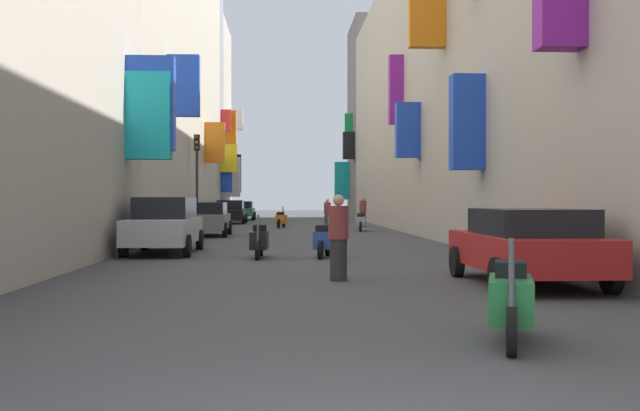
# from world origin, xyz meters

# --- Properties ---
(ground_plane) EXTENTS (140.00, 140.00, 0.00)m
(ground_plane) POSITION_xyz_m (0.00, 30.00, 0.00)
(ground_plane) COLOR #424244
(building_left_mid_a) EXTENTS (7.23, 28.78, 18.36)m
(building_left_mid_a) POSITION_xyz_m (-8.00, 34.04, 9.18)
(building_left_mid_a) COLOR #BCB29E
(building_left_mid_a) RESTS_ON ground
(building_left_mid_b) EXTENTS (7.15, 3.18, 19.27)m
(building_left_mid_b) POSITION_xyz_m (-7.95, 50.01, 9.57)
(building_left_mid_b) COLOR gray
(building_left_mid_b) RESTS_ON ground
(building_left_mid_c) EXTENTS (7.13, 8.40, 15.43)m
(building_left_mid_c) POSITION_xyz_m (-7.98, 55.80, 7.70)
(building_left_mid_c) COLOR #B2A899
(building_left_mid_c) RESTS_ON ground
(building_right_mid_a) EXTENTS (7.25, 17.32, 12.81)m
(building_right_mid_a) POSITION_xyz_m (7.98, 14.90, 6.41)
(building_right_mid_a) COLOR #B2A899
(building_right_mid_a) RESTS_ON ground
(building_right_mid_b) EXTENTS (6.98, 28.75, 13.71)m
(building_right_mid_b) POSITION_xyz_m (8.00, 37.93, 6.85)
(building_right_mid_b) COLOR #B2A899
(building_right_mid_b) RESTS_ON ground
(building_right_mid_c) EXTENTS (7.23, 7.68, 15.79)m
(building_right_mid_c) POSITION_xyz_m (7.98, 56.16, 7.88)
(building_right_mid_c) COLOR slate
(building_right_mid_c) RESTS_ON ground
(parked_car_silver) EXTENTS (1.83, 4.47, 1.58)m
(parked_car_silver) POSITION_xyz_m (-3.88, 17.15, 0.81)
(parked_car_silver) COLOR #B7B7BC
(parked_car_silver) RESTS_ON ground
(parked_car_red) EXTENTS (2.01, 4.21, 1.35)m
(parked_car_red) POSITION_xyz_m (3.76, 8.99, 0.72)
(parked_car_red) COLOR #B21E1E
(parked_car_red) RESTS_ON ground
(parked_car_grey) EXTENTS (1.86, 3.94, 1.40)m
(parked_car_grey) POSITION_xyz_m (-3.72, 27.13, 0.74)
(parked_car_grey) COLOR slate
(parked_car_grey) RESTS_ON ground
(parked_car_black) EXTENTS (1.98, 4.47, 1.47)m
(parked_car_black) POSITION_xyz_m (-3.89, 43.26, 0.77)
(parked_car_black) COLOR black
(parked_car_black) RESTS_ON ground
(parked_car_green) EXTENTS (1.96, 4.20, 1.38)m
(parked_car_green) POSITION_xyz_m (-3.61, 51.07, 0.73)
(parked_car_green) COLOR #236638
(parked_car_green) RESTS_ON ground
(scooter_black) EXTENTS (0.48, 1.83, 1.13)m
(scooter_black) POSITION_xyz_m (-1.16, 15.26, 0.46)
(scooter_black) COLOR black
(scooter_black) RESTS_ON ground
(scooter_green) EXTENTS (0.73, 1.76, 1.13)m
(scooter_green) POSITION_xyz_m (1.85, 3.79, 0.46)
(scooter_green) COLOR #287F3D
(scooter_green) RESTS_ON ground
(scooter_orange) EXTENTS (0.65, 1.88, 1.13)m
(scooter_orange) POSITION_xyz_m (-0.66, 35.77, 0.46)
(scooter_orange) COLOR orange
(scooter_orange) RESTS_ON ground
(scooter_blue) EXTENTS (0.64, 1.75, 1.13)m
(scooter_blue) POSITION_xyz_m (0.52, 15.36, 0.46)
(scooter_blue) COLOR #2D4CAD
(scooter_blue) RESTS_ON ground
(scooter_silver) EXTENTS (0.53, 1.81, 1.13)m
(scooter_silver) POSITION_xyz_m (3.14, 31.36, 0.46)
(scooter_silver) COLOR #ADADB2
(scooter_silver) RESTS_ON ground
(scooter_white) EXTENTS (0.75, 1.95, 1.13)m
(scooter_white) POSITION_xyz_m (1.97, 32.74, 0.46)
(scooter_white) COLOR silver
(scooter_white) RESTS_ON ground
(pedestrian_crossing) EXTENTS (0.50, 0.50, 1.61)m
(pedestrian_crossing) POSITION_xyz_m (0.48, 9.84, 0.80)
(pedestrian_crossing) COLOR #2B2B2B
(pedestrian_crossing) RESTS_ON ground
(pedestrian_near_left) EXTENTS (0.53, 0.53, 1.67)m
(pedestrian_near_left) POSITION_xyz_m (3.84, 36.70, 0.83)
(pedestrian_near_left) COLOR #272727
(pedestrian_near_left) RESTS_ON ground
(pedestrian_near_right) EXTENTS (0.46, 0.46, 1.56)m
(pedestrian_near_right) POSITION_xyz_m (1.92, 37.53, 0.77)
(pedestrian_near_right) COLOR #313131
(pedestrian_near_right) RESTS_ON ground
(traffic_light_near_corner) EXTENTS (0.26, 0.34, 4.58)m
(traffic_light_near_corner) POSITION_xyz_m (-4.62, 31.30, 3.10)
(traffic_light_near_corner) COLOR #2D2D2D
(traffic_light_near_corner) RESTS_ON ground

